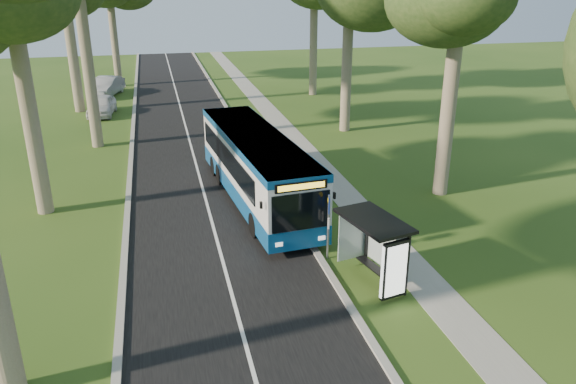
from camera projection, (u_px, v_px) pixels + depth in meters
name	position (u px, v px, depth m)	size (l,w,h in m)	color
ground	(327.00, 271.00, 19.82)	(120.00, 120.00, 0.00)	#2E4E18
road	(201.00, 183.00, 28.11)	(7.00, 100.00, 0.02)	black
kerb_east	(269.00, 177.00, 28.86)	(0.25, 100.00, 0.12)	#9E9B93
kerb_west	(129.00, 188.00, 27.33)	(0.25, 100.00, 0.12)	#9E9B93
centre_line	(201.00, 183.00, 28.11)	(0.12, 100.00, 0.01)	white
footpath	(325.00, 173.00, 29.53)	(1.50, 100.00, 0.02)	gray
bus	(256.00, 168.00, 25.36)	(3.56, 12.00, 3.13)	white
bus_stop_sign	(328.00, 220.00, 20.17)	(0.13, 0.35, 2.51)	gray
bus_shelter	(381.00, 243.00, 18.20)	(2.06, 3.02, 2.37)	black
litter_bin	(294.00, 189.00, 26.15)	(0.49, 0.49, 0.86)	black
car_white	(102.00, 105.00, 41.36)	(1.71, 4.26, 1.45)	silver
car_silver	(107.00, 86.00, 47.93)	(1.68, 4.81, 1.58)	#9C9EA3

